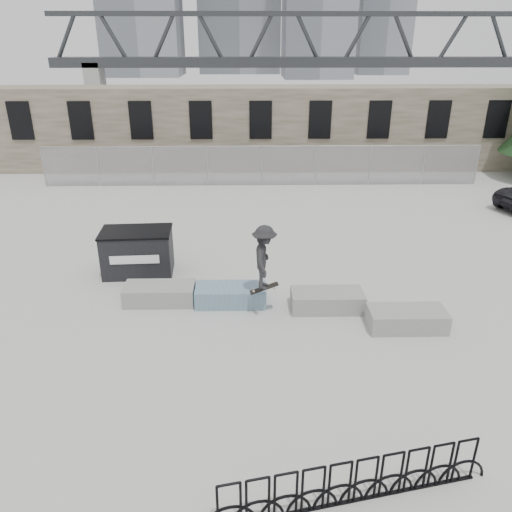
{
  "coord_description": "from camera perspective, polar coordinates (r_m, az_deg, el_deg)",
  "views": [
    {
      "loc": [
        -0.76,
        -12.42,
        7.04
      ],
      "look_at": [
        -0.52,
        0.55,
        1.3
      ],
      "focal_mm": 35.0,
      "sensor_mm": 36.0,
      "label": 1
    }
  ],
  "objects": [
    {
      "name": "ground",
      "position": [
        14.29,
        2.13,
        -5.65
      ],
      "size": [
        120.0,
        120.0,
        0.0
      ],
      "primitive_type": "plane",
      "color": "#A3A39E",
      "rests_on": "ground"
    },
    {
      "name": "stone_wall",
      "position": [
        29.07,
        0.46,
        14.39
      ],
      "size": [
        36.0,
        2.58,
        4.5
      ],
      "color": "#635B49",
      "rests_on": "ground"
    },
    {
      "name": "chainlink_fence",
      "position": [
        25.64,
        0.67,
        10.33
      ],
      "size": [
        22.06,
        0.06,
        2.02
      ],
      "color": "gray",
      "rests_on": "ground"
    },
    {
      "name": "planter_far_left",
      "position": [
        14.59,
        -10.95,
        -4.18
      ],
      "size": [
        2.0,
        0.9,
        0.53
      ],
      "color": "gray",
      "rests_on": "ground"
    },
    {
      "name": "planter_center_left",
      "position": [
        14.28,
        -2.91,
        -4.39
      ],
      "size": [
        2.0,
        0.9,
        0.53
      ],
      "color": "#2E668A",
      "rests_on": "ground"
    },
    {
      "name": "planter_center_right",
      "position": [
        14.12,
        8.13,
        -4.96
      ],
      "size": [
        2.0,
        0.9,
        0.53
      ],
      "color": "gray",
      "rests_on": "ground"
    },
    {
      "name": "planter_offset",
      "position": [
        13.69,
        16.86,
        -6.82
      ],
      "size": [
        2.0,
        0.9,
        0.53
      ],
      "color": "gray",
      "rests_on": "ground"
    },
    {
      "name": "dumpster",
      "position": [
        16.33,
        -13.38,
        0.47
      ],
      "size": [
        2.27,
        1.46,
        1.45
      ],
      "rotation": [
        0.0,
        0.0,
        0.05
      ],
      "color": "black",
      "rests_on": "ground"
    },
    {
      "name": "bike_rack",
      "position": [
        8.97,
        11.0,
        -24.07
      ],
      "size": [
        4.85,
        1.05,
        0.9
      ],
      "rotation": [
        0.0,
        0.0,
        0.2
      ],
      "color": "black",
      "rests_on": "ground"
    },
    {
      "name": "truss_bridge",
      "position": [
        68.33,
        8.57,
        21.19
      ],
      "size": [
        70.0,
        3.0,
        9.8
      ],
      "color": "#2D3033",
      "rests_on": "ground"
    },
    {
      "name": "skateboarder",
      "position": [
        13.11,
        0.96,
        -0.18
      ],
      "size": [
        0.79,
        1.19,
        1.92
      ],
      "rotation": [
        0.0,
        0.0,
        1.48
      ],
      "color": "black",
      "rests_on": "ground"
    }
  ]
}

